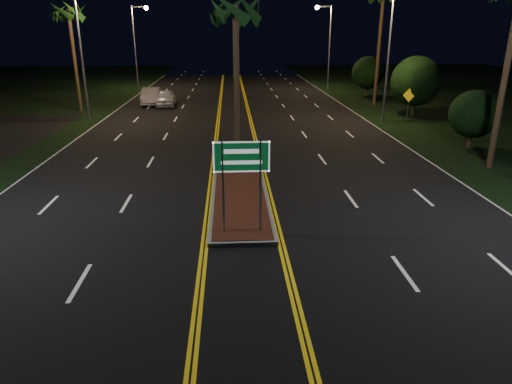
{
  "coord_description": "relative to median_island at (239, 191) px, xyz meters",
  "views": [
    {
      "loc": [
        -0.34,
        -11.08,
        6.47
      ],
      "look_at": [
        0.4,
        1.71,
        1.9
      ],
      "focal_mm": 32.0,
      "sensor_mm": 36.0,
      "label": 1
    }
  ],
  "objects": [
    {
      "name": "ground",
      "position": [
        0.0,
        -7.0,
        -0.08
      ],
      "size": [
        120.0,
        120.0,
        0.0
      ],
      "primitive_type": "plane",
      "color": "black",
      "rests_on": "ground"
    },
    {
      "name": "median_island",
      "position": [
        0.0,
        0.0,
        0.0
      ],
      "size": [
        2.25,
        10.25,
        0.17
      ],
      "color": "gray",
      "rests_on": "ground"
    },
    {
      "name": "highway_sign",
      "position": [
        0.0,
        -4.2,
        2.32
      ],
      "size": [
        1.8,
        0.08,
        3.2
      ],
      "color": "gray",
      "rests_on": "ground"
    },
    {
      "name": "streetlight_left_mid",
      "position": [
        -10.61,
        17.0,
        5.57
      ],
      "size": [
        1.91,
        0.44,
        9.0
      ],
      "color": "gray",
      "rests_on": "ground"
    },
    {
      "name": "streetlight_left_far",
      "position": [
        -10.61,
        37.0,
        5.57
      ],
      "size": [
        1.91,
        0.44,
        9.0
      ],
      "color": "gray",
      "rests_on": "ground"
    },
    {
      "name": "streetlight_right_mid",
      "position": [
        10.61,
        15.0,
        5.57
      ],
      "size": [
        1.91,
        0.44,
        9.0
      ],
      "color": "gray",
      "rests_on": "ground"
    },
    {
      "name": "streetlight_right_far",
      "position": [
        10.61,
        35.0,
        5.57
      ],
      "size": [
        1.91,
        0.44,
        9.0
      ],
      "color": "gray",
      "rests_on": "ground"
    },
    {
      "name": "palm_median",
      "position": [
        0.0,
        3.5,
        7.19
      ],
      "size": [
        2.4,
        2.4,
        8.3
      ],
      "color": "#382819",
      "rests_on": "ground"
    },
    {
      "name": "palm_left_far",
      "position": [
        -12.8,
        21.0,
        7.66
      ],
      "size": [
        2.4,
        2.4,
        8.8
      ],
      "color": "#382819",
      "rests_on": "ground"
    },
    {
      "name": "shrub_near",
      "position": [
        13.5,
        7.0,
        1.86
      ],
      "size": [
        2.7,
        2.7,
        3.3
      ],
      "color": "#382819",
      "rests_on": "ground"
    },
    {
      "name": "shrub_mid",
      "position": [
        14.0,
        17.0,
        2.64
      ],
      "size": [
        3.78,
        3.78,
        4.62
      ],
      "color": "#382819",
      "rests_on": "ground"
    },
    {
      "name": "shrub_far",
      "position": [
        13.8,
        29.0,
        2.25
      ],
      "size": [
        3.24,
        3.24,
        3.96
      ],
      "color": "#382819",
      "rests_on": "ground"
    },
    {
      "name": "car_near",
      "position": [
        -6.07,
        23.75,
        0.71
      ],
      "size": [
        2.29,
        4.87,
        1.59
      ],
      "primitive_type": "imported",
      "rotation": [
        0.0,
        0.0,
        0.05
      ],
      "color": "white",
      "rests_on": "ground"
    },
    {
      "name": "car_far",
      "position": [
        -7.51,
        24.61,
        0.77
      ],
      "size": [
        2.57,
        5.29,
        1.72
      ],
      "primitive_type": "imported",
      "rotation": [
        0.0,
        0.0,
        0.07
      ],
      "color": "#9E9EA7",
      "rests_on": "ground"
    },
    {
      "name": "warning_sign",
      "position": [
        13.0,
        15.47,
        1.47
      ],
      "size": [
        1.0,
        0.14,
        2.4
      ],
      "rotation": [
        0.0,
        0.0,
        0.11
      ],
      "color": "gray",
      "rests_on": "ground"
    }
  ]
}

